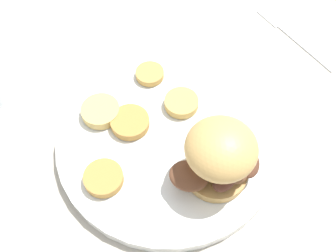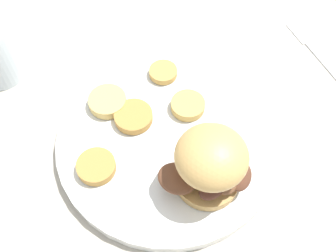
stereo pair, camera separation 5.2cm
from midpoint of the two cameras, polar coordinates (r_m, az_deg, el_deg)
ground_plane at (r=0.56m, az=2.66°, el=-2.68°), size 4.00×4.00×0.00m
dinner_plate at (r=0.55m, az=2.70°, el=-2.10°), size 0.31×0.31×0.02m
sandwich at (r=0.47m, az=9.27°, el=-5.78°), size 0.10×0.11×0.09m
potato_round_0 at (r=0.60m, az=1.78°, el=7.64°), size 0.04×0.04×0.01m
potato_round_1 at (r=0.55m, az=-2.37°, el=1.18°), size 0.05×0.05×0.01m
potato_round_2 at (r=0.51m, az=-7.56°, el=-6.08°), size 0.05×0.05×0.01m
potato_round_3 at (r=0.57m, az=-6.20°, el=3.37°), size 0.05×0.05×0.01m
potato_round_4 at (r=0.56m, az=5.54°, el=2.80°), size 0.05×0.05×0.01m
fork at (r=0.71m, az=23.29°, el=9.22°), size 0.10×0.16×0.00m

